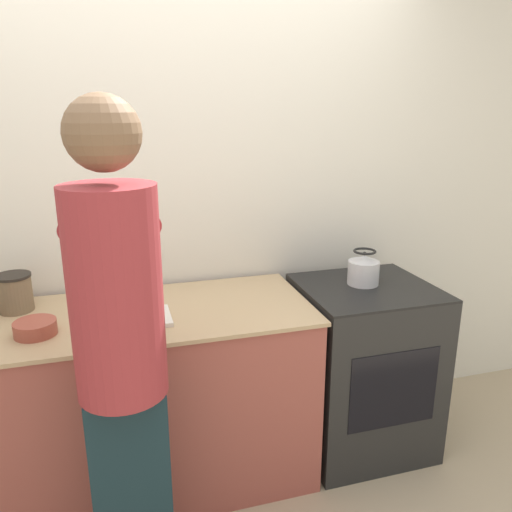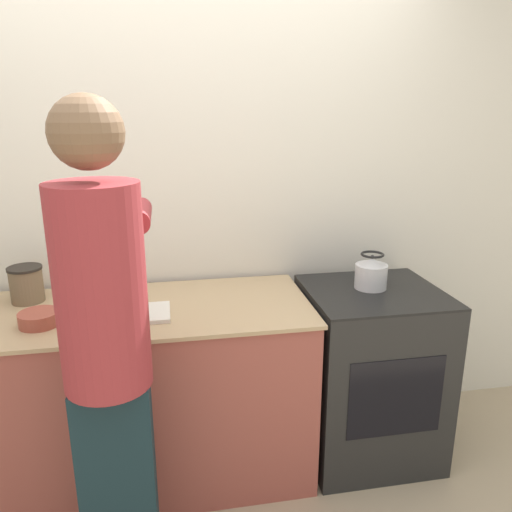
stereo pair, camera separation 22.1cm
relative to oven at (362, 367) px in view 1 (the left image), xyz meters
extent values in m
cube|color=silver|center=(-0.89, 0.43, 0.85)|extent=(8.00, 0.05, 2.60)
cube|color=#9E4C42|center=(-1.23, 0.03, -0.02)|extent=(1.75, 0.67, 0.86)
cube|color=tan|center=(-1.23, 0.03, 0.42)|extent=(1.78, 0.69, 0.02)
cube|color=black|center=(0.00, 0.00, -0.01)|extent=(0.66, 0.61, 0.89)
cube|color=black|center=(0.00, 0.00, 0.44)|extent=(0.66, 0.61, 0.01)
cube|color=black|center=(0.00, -0.30, 0.04)|extent=(0.46, 0.01, 0.39)
cube|color=#152931|center=(-1.21, -0.55, -0.03)|extent=(0.27, 0.16, 0.84)
cylinder|color=maroon|center=(-1.21, -0.55, 0.74)|extent=(0.30, 0.30, 0.70)
sphere|color=brown|center=(-1.21, -0.55, 1.24)|extent=(0.23, 0.23, 0.23)
cylinder|color=maroon|center=(-1.34, -0.27, 0.92)|extent=(0.08, 0.30, 0.08)
cylinder|color=maroon|center=(-1.09, -0.27, 0.92)|extent=(0.08, 0.30, 0.08)
cube|color=silver|center=(-1.18, -0.06, 0.44)|extent=(0.37, 0.22, 0.02)
cube|color=silver|center=(-1.18, -0.07, 0.45)|extent=(0.13, 0.05, 0.01)
cube|color=black|center=(-1.28, -0.08, 0.45)|extent=(0.08, 0.04, 0.01)
cylinder|color=silver|center=(-0.01, 0.04, 0.51)|extent=(0.16, 0.16, 0.12)
cone|color=silver|center=(-0.01, 0.04, 0.59)|extent=(0.13, 0.13, 0.03)
sphere|color=black|center=(-0.01, 0.04, 0.61)|extent=(0.02, 0.02, 0.02)
torus|color=black|center=(-0.01, 0.04, 0.62)|extent=(0.11, 0.11, 0.01)
cylinder|color=#9E4738|center=(-1.54, -0.08, 0.46)|extent=(0.17, 0.17, 0.06)
cylinder|color=#756047|center=(-1.65, 0.21, 0.51)|extent=(0.15, 0.15, 0.16)
cylinder|color=#28231E|center=(-1.65, 0.21, 0.59)|extent=(0.16, 0.16, 0.01)
camera|label=1|loc=(-1.21, -2.10, 1.30)|focal=35.00mm
camera|label=2|loc=(-0.99, -2.16, 1.30)|focal=35.00mm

